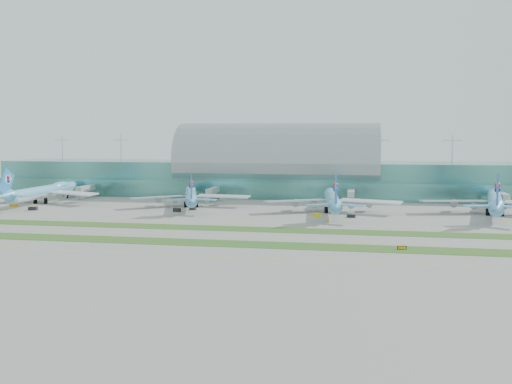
% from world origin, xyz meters
% --- Properties ---
extents(ground, '(700.00, 700.00, 0.00)m').
position_xyz_m(ground, '(0.00, 0.00, 0.00)').
color(ground, gray).
rests_on(ground, ground).
extents(terminal, '(340.00, 69.10, 36.00)m').
position_xyz_m(terminal, '(0.01, 128.79, 14.23)').
color(terminal, '#3D7A75').
rests_on(terminal, ground).
extents(grass_strip_near, '(420.00, 12.00, 0.08)m').
position_xyz_m(grass_strip_near, '(0.00, -28.00, 0.04)').
color(grass_strip_near, '#2D591E').
rests_on(grass_strip_near, ground).
extents(grass_strip_far, '(420.00, 12.00, 0.08)m').
position_xyz_m(grass_strip_far, '(0.00, 2.00, 0.04)').
color(grass_strip_far, '#2D591E').
rests_on(grass_strip_far, ground).
extents(taxiline_a, '(420.00, 0.35, 0.01)m').
position_xyz_m(taxiline_a, '(0.00, -48.00, 0.01)').
color(taxiline_a, yellow).
rests_on(taxiline_a, ground).
extents(taxiline_b, '(420.00, 0.35, 0.01)m').
position_xyz_m(taxiline_b, '(0.00, -14.00, 0.01)').
color(taxiline_b, yellow).
rests_on(taxiline_b, ground).
extents(taxiline_c, '(420.00, 0.35, 0.01)m').
position_xyz_m(taxiline_c, '(0.00, 18.00, 0.01)').
color(taxiline_c, yellow).
rests_on(taxiline_c, ground).
extents(taxiline_d, '(420.00, 0.35, 0.01)m').
position_xyz_m(taxiline_d, '(0.00, 40.00, 0.01)').
color(taxiline_d, yellow).
rests_on(taxiline_d, ground).
extents(airliner_a, '(66.28, 75.08, 20.70)m').
position_xyz_m(airliner_a, '(-116.58, 67.55, 6.38)').
color(airliner_a, '#66BAE1').
rests_on(airliner_a, ground).
extents(airliner_b, '(57.29, 66.44, 18.73)m').
position_xyz_m(airliner_b, '(-35.45, 66.36, 5.78)').
color(airliner_b, '#65B2DF').
rests_on(airliner_b, ground).
extents(airliner_c, '(63.47, 72.31, 19.89)m').
position_xyz_m(airliner_c, '(35.87, 57.11, 6.14)').
color(airliner_c, '#68B8E5').
rests_on(airliner_c, ground).
extents(airliner_d, '(64.70, 74.41, 20.62)m').
position_xyz_m(airliner_d, '(108.79, 62.02, 6.36)').
color(airliner_d, '#6FBAF4').
rests_on(airliner_d, ground).
extents(gse_a, '(4.01, 2.77, 1.50)m').
position_xyz_m(gse_a, '(-123.40, 49.84, 0.75)').
color(gse_a, '#E8A00D').
rests_on(gse_a, ground).
extents(gse_b, '(4.28, 2.71, 1.64)m').
position_xyz_m(gse_b, '(-105.86, 38.70, 0.82)').
color(gse_b, black).
rests_on(gse_b, ground).
extents(gse_c, '(3.31, 2.51, 1.51)m').
position_xyz_m(gse_c, '(-30.74, 53.44, 0.75)').
color(gse_c, black).
rests_on(gse_c, ground).
extents(gse_d, '(3.89, 2.60, 1.78)m').
position_xyz_m(gse_d, '(-35.86, 44.83, 0.89)').
color(gse_d, black).
rests_on(gse_d, ground).
extents(gse_e, '(3.61, 2.42, 1.53)m').
position_xyz_m(gse_e, '(29.88, 40.38, 0.76)').
color(gse_e, yellow).
rests_on(gse_e, ground).
extents(gse_f, '(3.94, 2.56, 1.35)m').
position_xyz_m(gse_f, '(44.89, 40.59, 0.68)').
color(gse_f, black).
rests_on(gse_f, ground).
extents(taxiway_sign_east, '(2.87, 0.59, 1.21)m').
position_xyz_m(taxiway_sign_east, '(61.44, -27.94, 0.60)').
color(taxiway_sign_east, black).
rests_on(taxiway_sign_east, ground).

